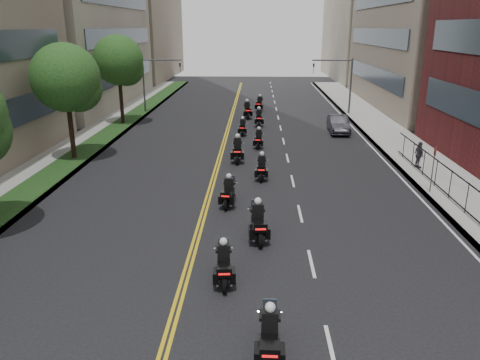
% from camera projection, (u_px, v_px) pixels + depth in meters
% --- Properties ---
extents(sidewalk_right, '(4.00, 90.00, 0.15)m').
position_uv_depth(sidewalk_right, '(417.00, 158.00, 31.71)').
color(sidewalk_right, gray).
rests_on(sidewalk_right, ground).
extents(sidewalk_left, '(4.00, 90.00, 0.15)m').
position_uv_depth(sidewalk_left, '(69.00, 155.00, 32.52)').
color(sidewalk_left, gray).
rests_on(sidewalk_left, ground).
extents(grass_strip, '(2.00, 90.00, 0.04)m').
position_uv_depth(grass_strip, '(80.00, 154.00, 32.46)').
color(grass_strip, '#123313').
rests_on(grass_strip, sidewalk_left).
extents(street_trees, '(4.40, 38.40, 7.98)m').
position_uv_depth(street_trees, '(29.00, 95.00, 24.84)').
color(street_trees, black).
rests_on(street_trees, ground).
extents(traffic_signal_right, '(4.09, 0.20, 5.60)m').
position_uv_depth(traffic_signal_right, '(342.00, 78.00, 46.80)').
color(traffic_signal_right, '#3F3F44').
rests_on(traffic_signal_right, ground).
extents(traffic_signal_left, '(4.09, 0.20, 5.60)m').
position_uv_depth(traffic_signal_left, '(153.00, 77.00, 47.44)').
color(traffic_signal_left, '#3F3F44').
rests_on(traffic_signal_left, ground).
extents(motorcycle_1, '(0.53, 2.27, 1.68)m').
position_uv_depth(motorcycle_1, '(270.00, 339.00, 12.46)').
color(motorcycle_1, black).
rests_on(motorcycle_1, ground).
extents(motorcycle_2, '(0.60, 2.22, 1.64)m').
position_uv_depth(motorcycle_2, '(224.00, 265.00, 16.31)').
color(motorcycle_2, black).
rests_on(motorcycle_2, ground).
extents(motorcycle_3, '(0.69, 2.47, 1.82)m').
position_uv_depth(motorcycle_3, '(258.00, 223.00, 19.60)').
color(motorcycle_3, black).
rests_on(motorcycle_3, ground).
extents(motorcycle_4, '(0.64, 2.24, 1.66)m').
position_uv_depth(motorcycle_4, '(228.00, 193.00, 23.35)').
color(motorcycle_4, black).
rests_on(motorcycle_4, ground).
extents(motorcycle_5, '(0.52, 2.22, 1.64)m').
position_uv_depth(motorcycle_5, '(262.00, 168.00, 27.48)').
color(motorcycle_5, black).
rests_on(motorcycle_5, ground).
extents(motorcycle_6, '(0.58, 2.53, 1.87)m').
position_uv_depth(motorcycle_6, '(238.00, 151.00, 31.01)').
color(motorcycle_6, black).
rests_on(motorcycle_6, ground).
extents(motorcycle_7, '(0.56, 2.13, 1.57)m').
position_uv_depth(motorcycle_7, '(259.00, 139.00, 34.63)').
color(motorcycle_7, black).
rests_on(motorcycle_7, ground).
extents(motorcycle_8, '(0.49, 2.09, 1.55)m').
position_uv_depth(motorcycle_8, '(243.00, 128.00, 38.65)').
color(motorcycle_8, black).
rests_on(motorcycle_8, ground).
extents(motorcycle_9, '(0.55, 2.36, 1.74)m').
position_uv_depth(motorcycle_9, '(259.00, 118.00, 42.20)').
color(motorcycle_9, black).
rests_on(motorcycle_9, ground).
extents(motorcycle_10, '(0.73, 2.52, 1.87)m').
position_uv_depth(motorcycle_10, '(247.00, 111.00, 45.74)').
color(motorcycle_10, black).
rests_on(motorcycle_10, ground).
extents(motorcycle_11, '(0.72, 2.39, 1.77)m').
position_uv_depth(motorcycle_11, '(260.00, 104.00, 49.75)').
color(motorcycle_11, black).
rests_on(motorcycle_11, ground).
extents(parked_sedan, '(1.66, 4.45, 1.45)m').
position_uv_depth(parked_sedan, '(338.00, 124.00, 39.57)').
color(parked_sedan, black).
rests_on(parked_sedan, ground).
extents(pedestrian_c, '(0.57, 1.04, 1.67)m').
position_uv_depth(pedestrian_c, '(419.00, 155.00, 29.08)').
color(pedestrian_c, '#39383F').
rests_on(pedestrian_c, sidewalk_right).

